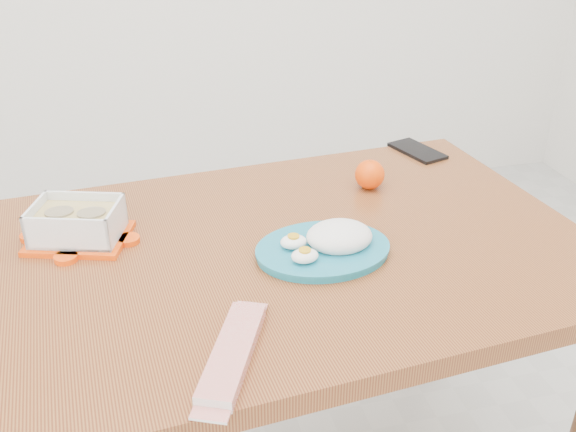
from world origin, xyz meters
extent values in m
cube|color=brown|center=(-0.10, 0.01, 0.73)|extent=(1.21, 0.86, 0.04)
cylinder|color=#5C2F17|center=(-0.63, 0.28, 0.35)|extent=(0.06, 0.06, 0.71)
cylinder|color=#5C2F17|center=(0.38, 0.37, 0.35)|extent=(0.06, 0.06, 0.71)
cube|color=#FF4807|center=(-0.48, 0.12, 0.76)|extent=(0.21, 0.18, 0.01)
cube|color=white|center=(-0.48, 0.12, 0.79)|extent=(0.19, 0.16, 0.07)
cube|color=tan|center=(-0.48, 0.12, 0.79)|extent=(0.17, 0.14, 0.04)
cylinder|color=#948661|center=(-0.51, 0.12, 0.80)|extent=(0.07, 0.07, 0.02)
cylinder|color=#948661|center=(-0.45, 0.11, 0.80)|extent=(0.07, 0.07, 0.02)
sphere|color=#FF4F05|center=(0.14, 0.20, 0.78)|extent=(0.07, 0.07, 0.07)
cylinder|color=teal|center=(-0.04, -0.04, 0.76)|extent=(0.26, 0.26, 0.02)
ellipsoid|color=white|center=(-0.01, -0.04, 0.79)|extent=(0.13, 0.11, 0.05)
ellipsoid|color=white|center=(-0.09, -0.03, 0.78)|extent=(0.05, 0.04, 0.02)
ellipsoid|color=white|center=(-0.09, -0.08, 0.78)|extent=(0.05, 0.04, 0.02)
cube|color=red|center=(-0.25, -0.29, 0.76)|extent=(0.13, 0.22, 0.02)
cube|color=black|center=(0.33, 0.37, 0.75)|extent=(0.11, 0.16, 0.01)
camera|label=1|loc=(-0.35, -1.01, 1.37)|focal=40.00mm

